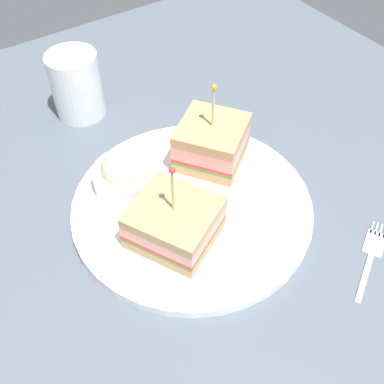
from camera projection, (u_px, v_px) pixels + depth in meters
The scene contains 7 objects.
ground_plane at pixel (192, 214), 58.27cm from camera, with size 99.22×99.22×2.00cm, color #4C5660.
plate at pixel (192, 206), 57.08cm from camera, with size 29.33×29.33×1.21cm, color white.
sandwich_half_front at pixel (174, 223), 51.44cm from camera, with size 11.74×11.53×11.06cm.
sandwich_half_back at pixel (212, 143), 59.71cm from camera, with size 11.36×11.41×11.76cm.
coleslaw_bowl at pixel (125, 173), 56.96cm from camera, with size 8.10×8.10×5.83cm.
drink_glass at pixel (77, 87), 67.17cm from camera, with size 7.25×7.25×9.67cm.
fork at pixel (372, 251), 53.09cm from camera, with size 6.74×10.84×0.35cm.
Camera 1 is at (-30.58, 20.80, 44.12)cm, focal length 43.47 mm.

